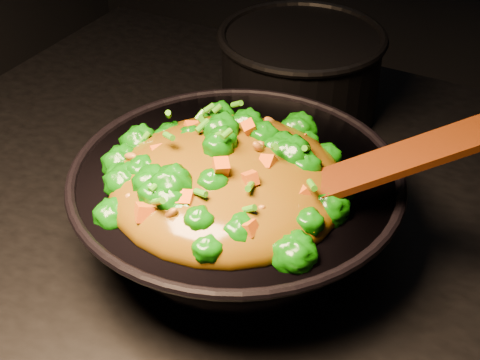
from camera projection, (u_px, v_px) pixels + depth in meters
The scene contains 4 objects.
wok at pixel (236, 210), 0.83m from camera, with size 0.39×0.39×0.11m, color black, non-canonical shape.
stir_fry at pixel (227, 154), 0.74m from camera, with size 0.27×0.27×0.09m, color #0D5906, non-canonical shape.
spatula at pixel (388, 164), 0.72m from camera, with size 0.33×0.05×0.01m, color #320D05.
back_pot at pixel (300, 73), 1.07m from camera, with size 0.25×0.25×0.14m, color black.
Camera 1 is at (0.30, -0.67, 1.48)m, focal length 50.00 mm.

